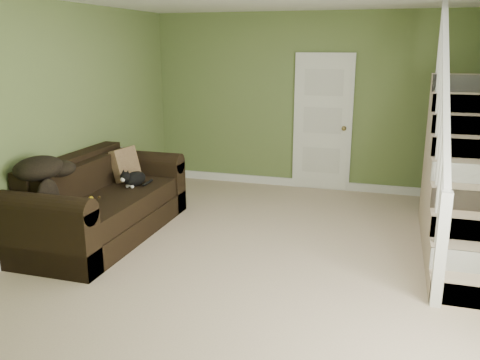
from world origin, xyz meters
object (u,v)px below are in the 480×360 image
Objects in this scene: sofa at (102,206)px; side_table at (131,184)px; cat at (134,179)px; banana at (91,200)px.

sofa reaches higher than side_table.
banana is (-0.14, -0.71, -0.06)m from cat.
banana is (0.08, -0.32, 0.18)m from sofa.
side_table is 3.96× the size of banana.
banana is at bearing -89.78° from cat.
cat is (0.22, 0.38, 0.24)m from sofa.
side_table is at bearing 102.60° from sofa.
side_table is (-0.25, 1.14, -0.05)m from sofa.
cat is (0.47, -0.75, 0.29)m from side_table.
sofa is 1.17m from side_table.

